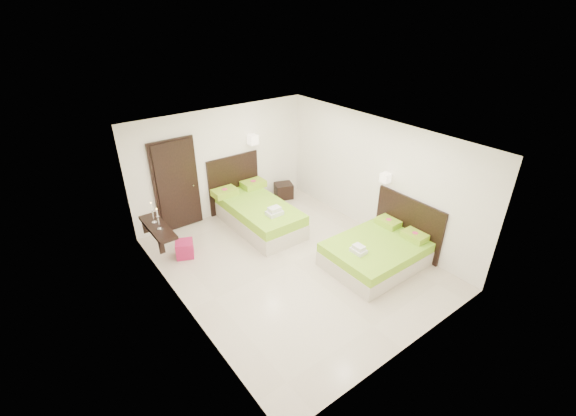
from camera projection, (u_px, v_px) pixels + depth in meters
floor at (293, 263)px, 7.78m from camera, size 5.50×5.50×0.00m
bed_single at (257, 212)px, 8.95m from camera, size 1.37×2.28×1.88m
bed_double at (379, 251)px, 7.66m from camera, size 1.90×1.62×1.57m
nightstand at (284, 191)px, 10.29m from camera, size 0.56×0.53×0.40m
ottoman at (185, 249)px, 7.91m from camera, size 0.46×0.46×0.35m
door at (177, 186)px, 8.55m from camera, size 1.02×0.15×2.14m
console_shelf at (157, 228)px, 7.41m from camera, size 0.35×1.20×0.78m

